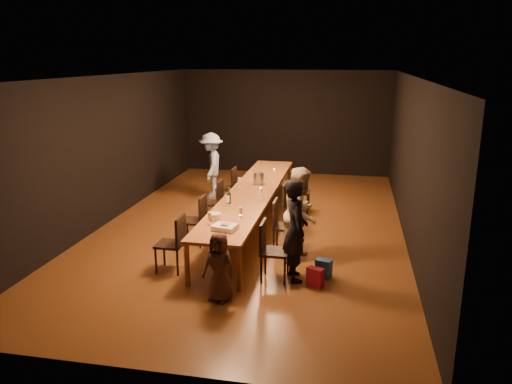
% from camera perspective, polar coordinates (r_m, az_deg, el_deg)
% --- Properties ---
extents(ground, '(10.00, 10.00, 0.00)m').
position_cam_1_polar(ground, '(10.23, -0.46, -3.91)').
color(ground, '#4C2C13').
rests_on(ground, ground).
extents(room_shell, '(6.04, 10.04, 3.02)m').
position_cam_1_polar(room_shell, '(9.75, -0.49, 7.70)').
color(room_shell, black).
rests_on(room_shell, ground).
extents(table, '(0.90, 6.00, 0.75)m').
position_cam_1_polar(table, '(10.02, -0.47, -0.12)').
color(table, '#925A2A').
rests_on(table, ground).
extents(chair_right_0, '(0.42, 0.42, 0.93)m').
position_cam_1_polar(chair_right_0, '(7.71, 2.18, -6.76)').
color(chair_right_0, black).
rests_on(chair_right_0, ground).
extents(chair_right_1, '(0.42, 0.42, 0.93)m').
position_cam_1_polar(chair_right_1, '(8.82, 3.40, -3.90)').
color(chair_right_1, black).
rests_on(chair_right_1, ground).
extents(chair_right_2, '(0.42, 0.42, 0.93)m').
position_cam_1_polar(chair_right_2, '(9.96, 4.33, -1.68)').
color(chair_right_2, black).
rests_on(chair_right_2, ground).
extents(chair_right_3, '(0.42, 0.42, 0.93)m').
position_cam_1_polar(chair_right_3, '(11.11, 5.08, 0.08)').
color(chair_right_3, black).
rests_on(chair_right_3, ground).
extents(chair_left_0, '(0.42, 0.42, 0.93)m').
position_cam_1_polar(chair_left_0, '(8.13, -9.81, -5.81)').
color(chair_left_0, black).
rests_on(chair_left_0, ground).
extents(chair_left_1, '(0.42, 0.42, 0.93)m').
position_cam_1_polar(chair_left_1, '(9.19, -7.18, -3.21)').
color(chair_left_1, black).
rests_on(chair_left_1, ground).
extents(chair_left_2, '(0.42, 0.42, 0.93)m').
position_cam_1_polar(chair_left_2, '(10.28, -5.11, -1.15)').
color(chair_left_2, black).
rests_on(chair_left_2, ground).
extents(chair_left_3, '(0.42, 0.42, 0.93)m').
position_cam_1_polar(chair_left_3, '(11.40, -3.45, 0.51)').
color(chair_left_3, black).
rests_on(chair_left_3, ground).
extents(woman_birthday, '(0.55, 0.68, 1.60)m').
position_cam_1_polar(woman_birthday, '(7.63, 4.53, -4.36)').
color(woman_birthday, black).
rests_on(woman_birthday, ground).
extents(woman_tan, '(0.78, 0.90, 1.60)m').
position_cam_1_polar(woman_tan, '(8.41, 5.19, -2.51)').
color(woman_tan, beige).
rests_on(woman_tan, ground).
extents(man_blue, '(0.77, 1.11, 1.57)m').
position_cam_1_polar(man_blue, '(12.31, -5.13, 3.11)').
color(man_blue, '#91ADE0').
rests_on(man_blue, ground).
extents(child, '(0.56, 0.44, 1.01)m').
position_cam_1_polar(child, '(7.08, -4.22, -8.53)').
color(child, '#462F27').
rests_on(child, ground).
extents(gift_bag_red, '(0.28, 0.22, 0.29)m').
position_cam_1_polar(gift_bag_red, '(7.66, 6.78, -9.63)').
color(gift_bag_red, '#BA1C46').
rests_on(gift_bag_red, ground).
extents(gift_bag_blue, '(0.27, 0.22, 0.30)m').
position_cam_1_polar(gift_bag_blue, '(7.95, 7.73, -8.65)').
color(gift_bag_blue, '#2A68B6').
rests_on(gift_bag_blue, ground).
extents(birthday_cake, '(0.40, 0.34, 0.08)m').
position_cam_1_polar(birthday_cake, '(7.77, -3.59, -4.06)').
color(birthday_cake, white).
rests_on(birthday_cake, table).
extents(plate_stack, '(0.23, 0.23, 0.11)m').
position_cam_1_polar(plate_stack, '(8.24, -4.72, -2.81)').
color(plate_stack, white).
rests_on(plate_stack, table).
extents(champagne_bottle, '(0.08, 0.08, 0.31)m').
position_cam_1_polar(champagne_bottle, '(9.11, -3.12, -0.38)').
color(champagne_bottle, black).
rests_on(champagne_bottle, table).
extents(ice_bucket, '(0.24, 0.24, 0.24)m').
position_cam_1_polar(ice_bucket, '(10.57, 0.32, 1.62)').
color(ice_bucket, '#B5B5BA').
rests_on(ice_bucket, table).
extents(wineglass_0, '(0.06, 0.06, 0.21)m').
position_cam_1_polar(wineglass_0, '(7.99, -5.29, -3.06)').
color(wineglass_0, beige).
rests_on(wineglass_0, table).
extents(wineglass_1, '(0.06, 0.06, 0.21)m').
position_cam_1_polar(wineglass_1, '(8.23, -1.79, -2.45)').
color(wineglass_1, beige).
rests_on(wineglass_1, table).
extents(wineglass_2, '(0.06, 0.06, 0.21)m').
position_cam_1_polar(wineglass_2, '(8.90, -3.23, -1.10)').
color(wineglass_2, silver).
rests_on(wineglass_2, table).
extents(wineglass_3, '(0.06, 0.06, 0.21)m').
position_cam_1_polar(wineglass_3, '(9.42, 0.53, -0.17)').
color(wineglass_3, beige).
rests_on(wineglass_3, table).
extents(wineglass_4, '(0.06, 0.06, 0.21)m').
position_cam_1_polar(wineglass_4, '(10.24, -1.92, 1.09)').
color(wineglass_4, silver).
rests_on(wineglass_4, table).
extents(wineglass_5, '(0.06, 0.06, 0.21)m').
position_cam_1_polar(wineglass_5, '(10.60, 1.11, 1.58)').
color(wineglass_5, silver).
rests_on(wineglass_5, table).
extents(tealight_near, '(0.05, 0.05, 0.03)m').
position_cam_1_polar(tealight_near, '(8.36, -1.81, -2.80)').
color(tealight_near, '#B2B7B2').
rests_on(tealight_near, table).
extents(tealight_mid, '(0.05, 0.05, 0.03)m').
position_cam_1_polar(tealight_mid, '(10.11, 0.52, 0.38)').
color(tealight_mid, '#B2B7B2').
rests_on(tealight_mid, table).
extents(tealight_far, '(0.05, 0.05, 0.03)m').
position_cam_1_polar(tealight_far, '(11.79, 2.09, 2.53)').
color(tealight_far, '#B2B7B2').
rests_on(tealight_far, table).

